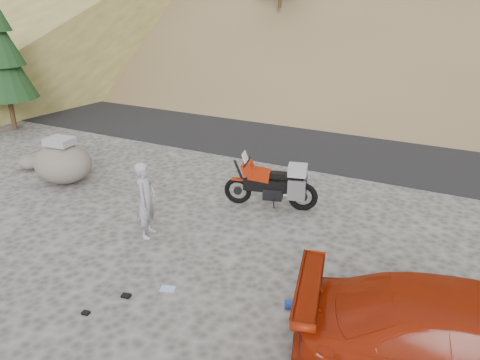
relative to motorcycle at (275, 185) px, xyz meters
The scene contains 13 objects.
ground 2.85m from the motorcycle, 103.02° to the right, with size 140.00×140.00×0.00m, color #42403D.
road 6.35m from the motorcycle, 95.70° to the left, with size 120.00×7.00×0.05m, color black.
conifer_verge 11.98m from the motorcycle, behind, with size 2.20×2.20×5.04m.
motorcycle is the anchor object (origin of this frame).
man 3.29m from the motorcycle, 126.68° to the right, with size 0.63×0.41×1.73m, color #949499.
boulder 6.06m from the motorcycle, 168.98° to the right, with size 1.84×1.62×1.27m.
small_rock 7.71m from the motorcycle, behind, with size 0.74×0.68×0.42m.
gear_blue_mat 4.04m from the motorcycle, 61.72° to the right, with size 0.15×0.15×0.38m, color #193997.
gear_bottle 4.13m from the motorcycle, 59.84° to the right, with size 0.07×0.07×0.19m, color #193997.
gear_funnel 5.18m from the motorcycle, 60.08° to the right, with size 0.15×0.15×0.19m, color red.
gear_glove_a 4.73m from the motorcycle, 101.43° to the right, with size 0.16×0.11×0.05m, color black.
gear_glove_b 5.46m from the motorcycle, 103.14° to the right, with size 0.13×0.09×0.04m, color black.
gear_blue_cloth 4.14m from the motorcycle, 95.58° to the right, with size 0.27×0.20×0.01m, color #92AEE2.
Camera 1 is at (4.65, -7.16, 5.17)m, focal length 35.00 mm.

